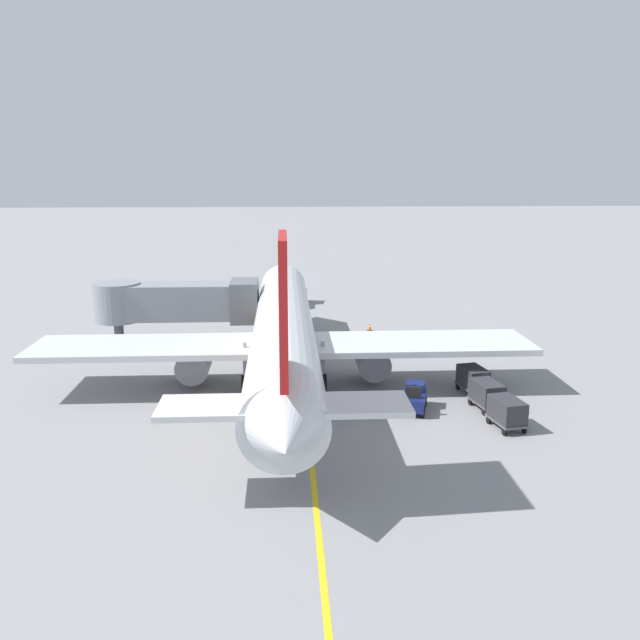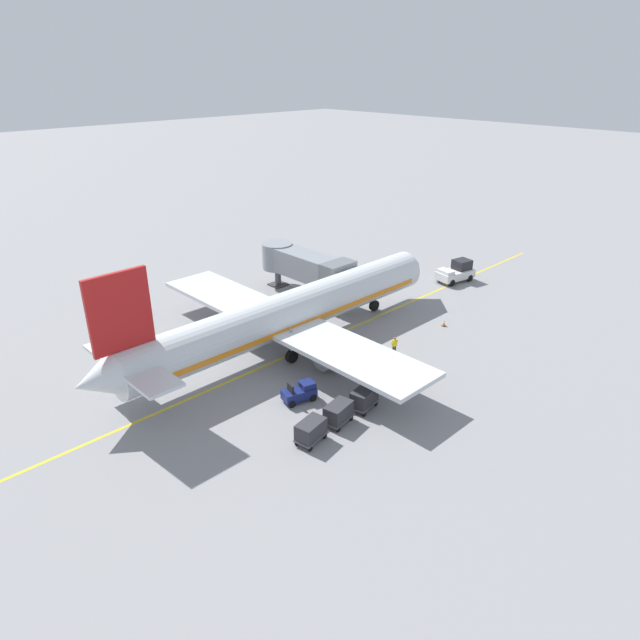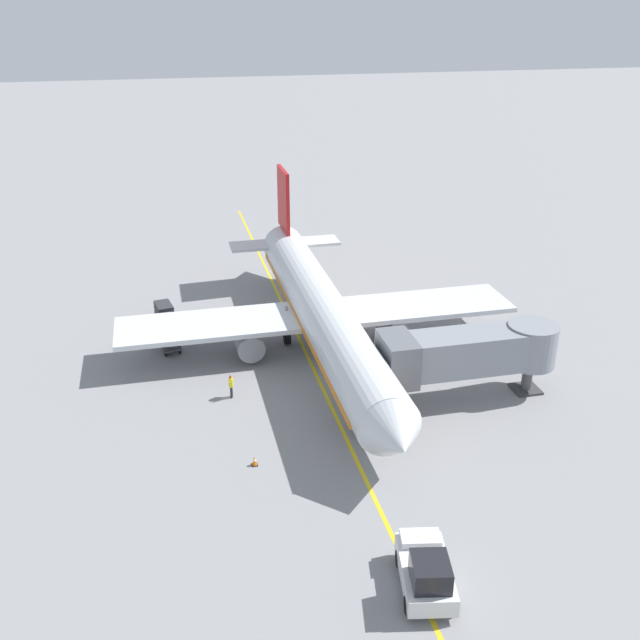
# 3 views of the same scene
# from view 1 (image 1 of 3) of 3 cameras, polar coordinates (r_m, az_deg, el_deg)

# --- Properties ---
(ground_plane) EXTENTS (400.00, 400.00, 0.00)m
(ground_plane) POSITION_cam_1_polar(r_m,az_deg,el_deg) (41.46, -1.40, -5.43)
(ground_plane) COLOR gray
(gate_lead_in_line) EXTENTS (0.24, 80.00, 0.01)m
(gate_lead_in_line) POSITION_cam_1_polar(r_m,az_deg,el_deg) (41.46, -1.40, -5.42)
(gate_lead_in_line) COLOR gold
(gate_lead_in_line) RESTS_ON ground
(parked_airliner) EXTENTS (30.01, 37.21, 10.63)m
(parked_airliner) POSITION_cam_1_polar(r_m,az_deg,el_deg) (40.56, -3.16, -1.17)
(parked_airliner) COLOR silver
(parked_airliner) RESTS_ON ground
(jet_bridge) EXTENTS (12.05, 3.50, 4.98)m
(jet_bridge) POSITION_cam_1_polar(r_m,az_deg,el_deg) (49.99, -12.15, 1.55)
(jet_bridge) COLOR gray
(jet_bridge) RESTS_ON ground
(pushback_tractor) EXTENTS (3.00, 4.74, 2.40)m
(pushback_tractor) POSITION_cam_1_polar(r_m,az_deg,el_deg) (65.10, -2.35, 2.30)
(pushback_tractor) COLOR silver
(pushback_tractor) RESTS_ON ground
(baggage_tug_lead) EXTENTS (1.84, 2.73, 1.62)m
(baggage_tug_lead) POSITION_cam_1_polar(r_m,az_deg,el_deg) (37.01, 8.14, -6.67)
(baggage_tug_lead) COLOR navy
(baggage_tug_lead) RESTS_ON ground
(baggage_cart_front) EXTENTS (1.68, 2.98, 1.58)m
(baggage_cart_front) POSITION_cam_1_polar(r_m,az_deg,el_deg) (40.28, 13.05, -4.90)
(baggage_cart_front) COLOR #4C4C51
(baggage_cart_front) RESTS_ON ground
(baggage_cart_second_in_train) EXTENTS (1.68, 2.98, 1.58)m
(baggage_cart_second_in_train) POSITION_cam_1_polar(r_m,az_deg,el_deg) (37.86, 14.19, -6.12)
(baggage_cart_second_in_train) COLOR #4C4C51
(baggage_cart_second_in_train) RESTS_ON ground
(baggage_cart_third_in_train) EXTENTS (1.68, 2.98, 1.58)m
(baggage_cart_third_in_train) POSITION_cam_1_polar(r_m,az_deg,el_deg) (35.42, 15.82, -7.55)
(baggage_cart_third_in_train) COLOR #4C4C51
(baggage_cart_third_in_train) RESTS_ON ground
(ground_crew_wing_walker) EXTENTS (0.33, 0.72, 1.69)m
(ground_crew_wing_walker) POSITION_cam_1_polar(r_m,az_deg,el_deg) (47.01, 6.00, -2.07)
(ground_crew_wing_walker) COLOR #232328
(ground_crew_wing_walker) RESTS_ON ground
(safety_cone_nose_left) EXTENTS (0.36, 0.36, 0.59)m
(safety_cone_nose_left) POSITION_cam_1_polar(r_m,az_deg,el_deg) (54.76, 4.29, -0.61)
(safety_cone_nose_left) COLOR black
(safety_cone_nose_left) RESTS_ON ground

